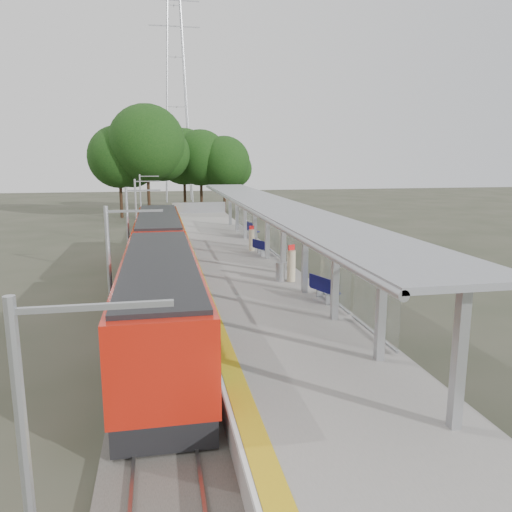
{
  "coord_description": "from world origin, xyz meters",
  "views": [
    {
      "loc": [
        -4.45,
        -11.39,
        7.06
      ],
      "look_at": [
        0.2,
        12.41,
        2.3
      ],
      "focal_mm": 35.0,
      "sensor_mm": 36.0,
      "label": 1
    }
  ],
  "objects_px": {
    "bench_mid": "(260,247)",
    "info_pillar_far": "(252,240)",
    "bench_far": "(251,229)",
    "info_pillar_near": "(291,266)",
    "litter_bin": "(280,272)",
    "bench_near": "(323,288)",
    "train": "(160,262)"
  },
  "relations": [
    {
      "from": "train",
      "to": "litter_bin",
      "type": "height_order",
      "value": "train"
    },
    {
      "from": "info_pillar_far",
      "to": "litter_bin",
      "type": "bearing_deg",
      "value": -107.42
    },
    {
      "from": "bench_mid",
      "to": "bench_far",
      "type": "height_order",
      "value": "bench_far"
    },
    {
      "from": "bench_far",
      "to": "info_pillar_near",
      "type": "distance_m",
      "value": 14.42
    },
    {
      "from": "bench_near",
      "to": "litter_bin",
      "type": "bearing_deg",
      "value": 84.88
    },
    {
      "from": "bench_mid",
      "to": "info_pillar_near",
      "type": "distance_m",
      "value": 7.19
    },
    {
      "from": "train",
      "to": "bench_far",
      "type": "bearing_deg",
      "value": 62.2
    },
    {
      "from": "bench_near",
      "to": "bench_far",
      "type": "xyz_separation_m",
      "value": [
        0.21,
        18.02,
        0.05
      ]
    },
    {
      "from": "train",
      "to": "info_pillar_near",
      "type": "relative_size",
      "value": 14.87
    },
    {
      "from": "bench_mid",
      "to": "bench_far",
      "type": "distance_m",
      "value": 7.27
    },
    {
      "from": "bench_near",
      "to": "bench_far",
      "type": "relative_size",
      "value": 0.92
    },
    {
      "from": "bench_near",
      "to": "info_pillar_near",
      "type": "bearing_deg",
      "value": 77.3
    },
    {
      "from": "train",
      "to": "info_pillar_near",
      "type": "xyz_separation_m",
      "value": [
        6.44,
        -0.94,
        -0.25
      ]
    },
    {
      "from": "info_pillar_near",
      "to": "litter_bin",
      "type": "xyz_separation_m",
      "value": [
        -0.53,
        0.13,
        -0.33
      ]
    },
    {
      "from": "bench_near",
      "to": "bench_mid",
      "type": "distance_m",
      "value": 10.81
    },
    {
      "from": "bench_mid",
      "to": "info_pillar_far",
      "type": "xyz_separation_m",
      "value": [
        -0.27,
        1.54,
        0.23
      ]
    },
    {
      "from": "train",
      "to": "info_pillar_far",
      "type": "height_order",
      "value": "train"
    },
    {
      "from": "bench_mid",
      "to": "bench_far",
      "type": "bearing_deg",
      "value": 60.88
    },
    {
      "from": "bench_far",
      "to": "info_pillar_near",
      "type": "bearing_deg",
      "value": -102.45
    },
    {
      "from": "info_pillar_far",
      "to": "bench_mid",
      "type": "bearing_deg",
      "value": -96.37
    },
    {
      "from": "train",
      "to": "litter_bin",
      "type": "bearing_deg",
      "value": -7.78
    },
    {
      "from": "bench_mid",
      "to": "info_pillar_far",
      "type": "distance_m",
      "value": 1.58
    },
    {
      "from": "bench_far",
      "to": "train",
      "type": "bearing_deg",
      "value": -127.64
    },
    {
      "from": "litter_bin",
      "to": "info_pillar_near",
      "type": "bearing_deg",
      "value": -13.79
    },
    {
      "from": "bench_far",
      "to": "litter_bin",
      "type": "xyz_separation_m",
      "value": [
        -1.19,
        -14.27,
        -0.13
      ]
    },
    {
      "from": "bench_far",
      "to": "info_pillar_far",
      "type": "bearing_deg",
      "value": -110.22
    },
    {
      "from": "info_pillar_far",
      "to": "litter_bin",
      "type": "height_order",
      "value": "info_pillar_far"
    },
    {
      "from": "litter_bin",
      "to": "bench_far",
      "type": "bearing_deg",
      "value": 85.25
    },
    {
      "from": "info_pillar_far",
      "to": "info_pillar_near",
      "type": "bearing_deg",
      "value": -103.91
    },
    {
      "from": "bench_mid",
      "to": "litter_bin",
      "type": "height_order",
      "value": "litter_bin"
    },
    {
      "from": "train",
      "to": "bench_mid",
      "type": "height_order",
      "value": "train"
    },
    {
      "from": "info_pillar_far",
      "to": "litter_bin",
      "type": "xyz_separation_m",
      "value": [
        -0.15,
        -8.59,
        -0.25
      ]
    }
  ]
}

